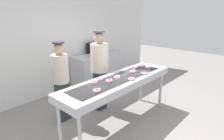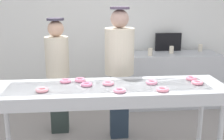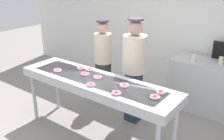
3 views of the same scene
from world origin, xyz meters
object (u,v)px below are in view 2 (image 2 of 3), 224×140
at_px(strawberry_donut_4, 66,81).
at_px(strawberry_donut_1, 162,89).
at_px(strawberry_donut_3, 80,80).
at_px(fryer_conveyor, 109,93).
at_px(strawberry_donut_2, 120,91).
at_px(strawberry_donut_9, 191,78).
at_px(paper_cup_1, 200,48).
at_px(worker_baker, 119,64).
at_px(strawberry_donut_6, 197,83).
at_px(worker_assistant, 58,71).
at_px(strawberry_donut_0, 87,84).
at_px(menu_display, 168,42).
at_px(prep_counter, 171,79).
at_px(strawberry_donut_8, 152,82).
at_px(strawberry_donut_7, 42,90).
at_px(strawberry_donut_5, 108,83).
at_px(paper_cup_0, 150,52).
at_px(paper_cup_2, 172,50).

bearing_deg(strawberry_donut_4, strawberry_donut_1, -21.74).
bearing_deg(strawberry_donut_3, fryer_conveyor, -34.18).
bearing_deg(strawberry_donut_2, strawberry_donut_9, 22.49).
distance_m(strawberry_donut_1, paper_cup_1, 2.54).
bearing_deg(worker_baker, strawberry_donut_6, 141.21).
bearing_deg(worker_assistant, strawberry_donut_0, 104.20).
height_order(worker_baker, menu_display, worker_baker).
bearing_deg(menu_display, prep_counter, -90.00).
height_order(strawberry_donut_1, strawberry_donut_8, same).
bearing_deg(strawberry_donut_3, strawberry_donut_7, -138.74).
relative_size(strawberry_donut_4, strawberry_donut_6, 1.00).
relative_size(strawberry_donut_4, strawberry_donut_8, 1.00).
xyz_separation_m(strawberry_donut_9, paper_cup_1, (0.85, 1.82, 0.02)).
bearing_deg(strawberry_donut_9, strawberry_donut_5, -173.91).
bearing_deg(strawberry_donut_7, strawberry_donut_9, 9.27).
relative_size(strawberry_donut_1, strawberry_donut_5, 1.00).
relative_size(strawberry_donut_0, menu_display, 0.27).
relative_size(strawberry_donut_1, strawberry_donut_2, 1.00).
height_order(fryer_conveyor, paper_cup_0, paper_cup_0).
xyz_separation_m(strawberry_donut_7, strawberry_donut_9, (1.63, 0.27, 0.00)).
xyz_separation_m(worker_baker, menu_display, (1.05, 1.37, 0.06)).
bearing_deg(strawberry_donut_4, strawberry_donut_3, 10.61).
bearing_deg(menu_display, strawberry_donut_9, -98.48).
xyz_separation_m(paper_cup_1, menu_display, (-0.56, 0.11, 0.10)).
bearing_deg(fryer_conveyor, strawberry_donut_3, 145.82).
relative_size(strawberry_donut_7, worker_baker, 0.07).
height_order(worker_assistant, paper_cup_1, worker_assistant).
bearing_deg(strawberry_donut_6, strawberry_donut_7, -176.49).
bearing_deg(strawberry_donut_3, paper_cup_2, 46.47).
xyz_separation_m(fryer_conveyor, strawberry_donut_6, (0.96, -0.02, 0.09)).
bearing_deg(strawberry_donut_7, menu_display, 48.87).
distance_m(worker_assistant, paper_cup_1, 2.64).
bearing_deg(strawberry_donut_1, worker_assistant, 134.54).
height_order(paper_cup_0, menu_display, menu_display).
relative_size(strawberry_donut_8, worker_baker, 0.07).
relative_size(strawberry_donut_4, strawberry_donut_7, 1.00).
bearing_deg(strawberry_donut_7, paper_cup_1, 40.09).
distance_m(fryer_conveyor, strawberry_donut_9, 0.97).
relative_size(strawberry_donut_3, paper_cup_2, 1.01).
relative_size(strawberry_donut_1, worker_baker, 0.07).
xyz_separation_m(strawberry_donut_5, paper_cup_1, (1.81, 1.93, 0.02)).
xyz_separation_m(prep_counter, paper_cup_2, (-0.01, 0.00, 0.53)).
distance_m(strawberry_donut_8, prep_counter, 2.02).
distance_m(paper_cup_0, paper_cup_1, 1.03).
distance_m(worker_baker, paper_cup_1, 2.04).
height_order(strawberry_donut_5, paper_cup_1, paper_cup_1).
bearing_deg(fryer_conveyor, paper_cup_2, 55.91).
distance_m(strawberry_donut_8, paper_cup_2, 1.95).
relative_size(strawberry_donut_1, paper_cup_1, 1.01).
distance_m(strawberry_donut_4, strawberry_donut_5, 0.48).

